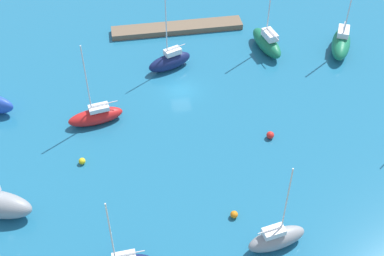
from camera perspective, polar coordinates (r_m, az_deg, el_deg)
water at (r=66.18m, az=-1.25°, el=4.20°), size 160.00×160.00×0.00m
pier_dock at (r=77.53m, az=-1.65°, el=11.03°), size 19.34×2.79×0.83m
sailboat_green_near_pier at (r=73.41m, az=8.31°, el=9.42°), size 3.73×7.57×12.58m
sailboat_gray_west_end at (r=49.75m, az=9.35°, el=-11.97°), size 6.03×2.95×10.71m
sailboat_navy_off_beacon at (r=69.23m, az=-2.47°, el=7.44°), size 6.48×4.12×11.16m
sailboat_red_mid_basin at (r=61.90m, az=-10.62°, el=1.34°), size 6.77×3.19×11.02m
sailboat_green_far_north at (r=75.34m, az=16.20°, el=9.06°), size 5.39×7.78×11.97m
mooring_buoy_red at (r=59.96m, az=8.67°, el=-0.79°), size 0.89×0.89×0.89m
mooring_buoy_orange at (r=51.92m, az=4.69°, el=-9.54°), size 0.77×0.77×0.77m
mooring_buoy_yellow at (r=57.76m, az=-12.09°, el=-3.61°), size 0.75×0.75×0.75m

